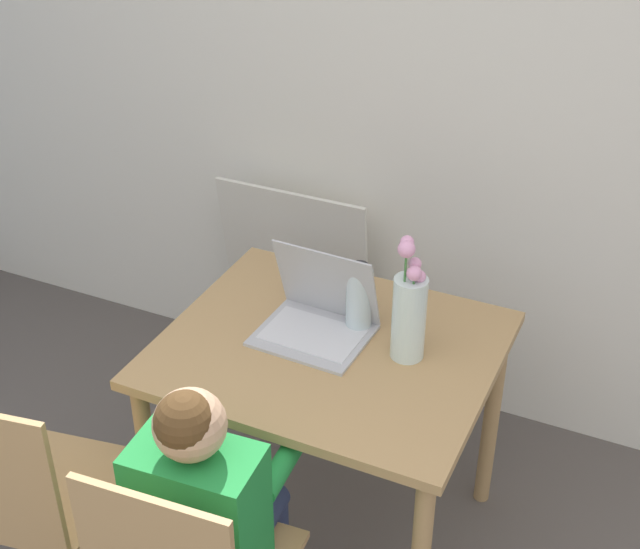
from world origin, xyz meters
name	(u,v)px	position (x,y,z in m)	size (l,w,h in m)	color
wall_back	(446,77)	(0.00, 2.23, 1.25)	(6.40, 0.05, 2.50)	white
dining_table	(329,374)	(-0.03, 1.40, 0.63)	(0.92, 0.78, 0.73)	tan
chair_spare	(29,500)	(-0.62, 0.77, 0.45)	(0.46, 0.46, 0.87)	tan
person_seated	(210,501)	(-0.09, 0.84, 0.62)	(0.33, 0.44, 1.00)	#1E8438
laptop	(319,313)	(-0.09, 1.45, 0.79)	(0.32, 0.27, 0.25)	#B2B2B7
flower_vase	(409,311)	(0.18, 1.44, 0.88)	(0.09, 0.09, 0.37)	silver
water_bottle	(359,298)	(0.01, 1.51, 0.83)	(0.08, 0.08, 0.21)	silver
cardboard_panel	(297,283)	(-0.49, 2.11, 0.41)	(0.58, 0.13, 0.82)	silver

